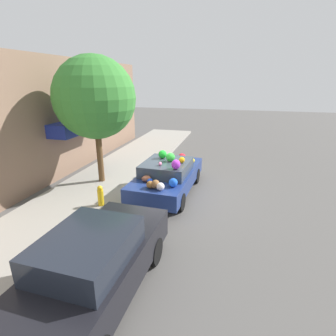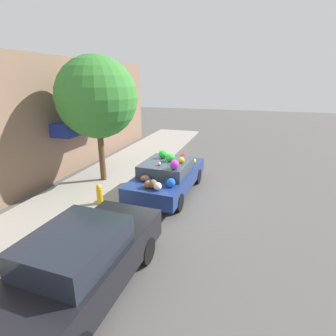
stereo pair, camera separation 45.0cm
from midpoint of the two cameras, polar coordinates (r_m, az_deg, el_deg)
ground_plane at (r=10.25m, az=0.61°, el=-5.20°), size 60.00×60.00×0.00m
sidewalk_curb at (r=11.24m, az=-12.69°, el=-3.08°), size 24.00×3.20×0.13m
building_facade at (r=11.93m, az=-22.82°, el=9.45°), size 18.00×1.20×5.09m
street_tree at (r=10.67m, az=-14.01°, el=14.62°), size 3.12×3.12×4.93m
fire_hydrant at (r=9.13m, az=-13.32°, el=-5.59°), size 0.20×0.20×0.70m
art_car at (r=9.91m, az=1.25°, el=-1.64°), size 4.28×2.02×1.62m
parked_car_plain at (r=5.59m, az=-15.86°, el=-19.28°), size 4.26×1.80×1.54m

